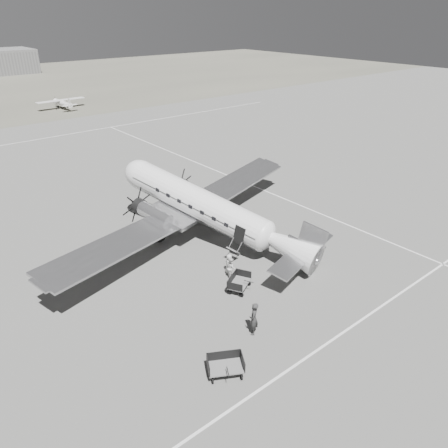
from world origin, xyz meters
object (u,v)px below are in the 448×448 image
(baggage_cart_far, at_px, (226,367))
(ramp_agent, at_px, (231,268))
(ground_crew, at_px, (254,319))
(passenger, at_px, (229,264))
(light_plane_right, at_px, (62,104))
(dc3_airliner, at_px, (208,210))
(baggage_cart_near, at_px, (239,283))

(baggage_cart_far, bearing_deg, ramp_agent, 77.66)
(ground_crew, height_order, passenger, ground_crew)
(light_plane_right, xyz_separation_m, ground_crew, (-15.50, -69.50, 0.08))
(dc3_airliner, relative_size, passenger, 18.70)
(light_plane_right, bearing_deg, baggage_cart_far, -107.06)
(passenger, bearing_deg, dc3_airliner, -26.20)
(baggage_cart_near, height_order, ground_crew, ground_crew)
(baggage_cart_near, xyz_separation_m, baggage_cart_far, (-5.54, -5.26, 0.02))
(ground_crew, bearing_deg, passenger, -158.75)
(baggage_cart_near, bearing_deg, dc3_airliner, 40.27)
(ramp_agent, height_order, passenger, ramp_agent)
(light_plane_right, relative_size, baggage_cart_far, 4.70)
(baggage_cart_far, relative_size, ramp_agent, 1.27)
(light_plane_right, bearing_deg, dc3_airliner, -102.38)
(dc3_airliner, distance_m, ground_crew, 11.91)
(dc3_airliner, height_order, baggage_cart_far, dc3_airliner)
(baggage_cart_near, relative_size, baggage_cart_far, 0.97)
(ramp_agent, bearing_deg, baggage_cart_near, -177.54)
(dc3_airliner, xyz_separation_m, ground_crew, (-4.96, -10.71, -1.64))
(dc3_airliner, relative_size, ramp_agent, 18.25)
(light_plane_right, relative_size, ground_crew, 4.45)
(dc3_airliner, xyz_separation_m, ramp_agent, (-2.13, -5.35, -1.89))
(baggage_cart_near, bearing_deg, light_plane_right, 50.40)
(light_plane_right, height_order, baggage_cart_near, light_plane_right)
(baggage_cart_far, distance_m, passenger, 9.70)
(dc3_airliner, bearing_deg, light_plane_right, 63.96)
(ramp_agent, relative_size, passenger, 1.02)
(baggage_cart_far, distance_m, ramp_agent, 9.17)
(baggage_cart_near, height_order, passenger, passenger)
(dc3_airliner, height_order, ramp_agent, dc3_airliner)
(light_plane_right, xyz_separation_m, ramp_agent, (-12.67, -64.15, -0.18))
(baggage_cart_far, bearing_deg, baggage_cart_near, 73.16)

